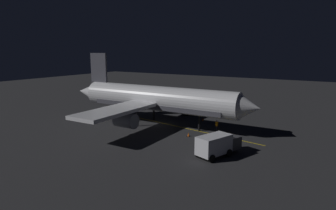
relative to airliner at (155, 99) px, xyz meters
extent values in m
cube|color=#2C2C2E|center=(-0.01, 0.57, -4.29)|extent=(180.00, 180.00, 0.20)
cube|color=gold|center=(-0.61, 4.57, -4.19)|extent=(5.01, 27.75, 0.01)
cylinder|color=white|center=(-0.01, 0.57, 0.19)|extent=(4.52, 27.33, 4.04)
cube|color=#4C4C56|center=(-0.01, 0.57, -0.92)|extent=(4.24, 23.24, 0.73)
cone|color=white|center=(-0.27, 15.41, 0.19)|extent=(4.01, 3.30, 3.96)
cone|color=white|center=(0.26, -14.87, 0.19)|extent=(3.72, 4.91, 3.63)
cube|color=#4C4C56|center=(0.21, -12.06, 4.81)|extent=(0.42, 3.61, 5.20)
cube|color=white|center=(-8.70, -0.94, -0.41)|extent=(13.48, 5.04, 0.50)
cylinder|color=slate|center=(-8.05, 0.27, -1.81)|extent=(2.16, 3.24, 2.10)
cube|color=white|center=(8.73, -0.64, -0.41)|extent=(13.48, 5.04, 0.50)
cylinder|color=slate|center=(8.04, 0.55, -1.81)|extent=(2.16, 3.24, 2.10)
cylinder|color=black|center=(-0.14, 8.07, -3.01)|extent=(0.37, 0.37, 2.37)
cylinder|color=black|center=(-2.39, -1.83, -3.01)|extent=(0.37, 0.37, 2.37)
cylinder|color=black|center=(2.45, -1.75, -3.01)|extent=(0.37, 0.37, 2.37)
cube|color=silver|center=(9.05, 14.38, -2.69)|extent=(4.59, 3.32, 2.10)
cube|color=#38383D|center=(6.24, 15.33, -2.99)|extent=(2.35, 2.47, 1.50)
cylinder|color=black|center=(7.68, 14.84, -3.74)|extent=(1.60, 2.48, 0.90)
cylinder|color=black|center=(10.42, 13.91, -3.74)|extent=(1.60, 2.48, 0.90)
cube|color=navy|center=(-10.03, 1.51, -2.74)|extent=(4.52, 3.95, 2.01)
cube|color=#38383D|center=(-12.47, 3.09, -2.99)|extent=(2.60, 2.65, 1.50)
cylinder|color=black|center=(-11.21, 2.27, -3.74)|extent=(2.01, 2.43, 0.90)
cylinder|color=black|center=(-8.84, 0.74, -3.74)|extent=(2.01, 2.43, 0.90)
cylinder|color=black|center=(-1.35, 10.42, -3.77)|extent=(0.32, 0.32, 0.85)
cylinder|color=orange|center=(-1.35, 10.42, -3.02)|extent=(0.40, 0.40, 0.65)
sphere|color=tan|center=(-1.35, 10.42, -2.57)|extent=(0.24, 0.24, 0.24)
cone|color=#EA590F|center=(0.74, 11.17, -3.92)|extent=(0.36, 0.36, 0.55)
cube|color=black|center=(0.74, 11.17, -4.18)|extent=(0.50, 0.50, 0.03)
cone|color=#EA590F|center=(-6.51, 5.73, -3.92)|extent=(0.36, 0.36, 0.55)
cube|color=black|center=(-6.51, 5.73, -4.18)|extent=(0.50, 0.50, 0.03)
cone|color=#EA590F|center=(3.25, 8.04, -3.92)|extent=(0.36, 0.36, 0.55)
cube|color=black|center=(3.25, 8.04, -4.18)|extent=(0.50, 0.50, 0.03)
camera|label=1|loc=(39.19, 26.89, 7.91)|focal=31.49mm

